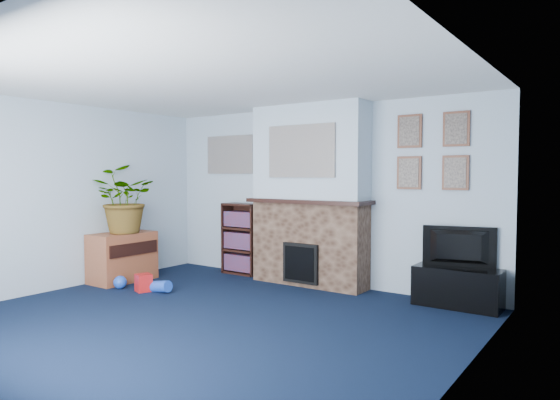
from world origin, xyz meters
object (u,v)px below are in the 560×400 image
Objects in this scene: television at (459,247)px; sideboard at (122,256)px; bookshelf at (242,240)px; tv_stand at (457,287)px.

television is 0.91× the size of sideboard.
bookshelf reaches higher than television.
tv_stand is at bearing -1.39° from bookshelf.
television is 0.75× the size of bookshelf.
television is at bearing 90.00° from tv_stand.
tv_stand is 0.45m from television.
tv_stand is 1.08× the size of sideboard.
tv_stand is at bearing 16.98° from sideboard.
sideboard is (-4.19, -1.28, 0.12)m from tv_stand.
television is 3.17m from bookshelf.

